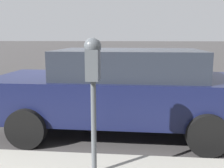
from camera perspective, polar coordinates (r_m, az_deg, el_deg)
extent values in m
plane|color=#3D3A3A|center=(5.90, -5.07, -6.96)|extent=(220.00, 220.00, 0.00)
cylinder|color=#4C5156|center=(3.04, -4.00, -9.55)|extent=(0.06, 0.06, 1.11)
cube|color=#4C5156|center=(2.88, -4.18, 4.14)|extent=(0.20, 0.14, 0.34)
sphere|color=#4C5156|center=(2.86, -4.23, 8.19)|extent=(0.19, 0.19, 0.19)
cube|color=#B21919|center=(2.99, -3.83, 3.54)|extent=(0.01, 0.11, 0.12)
cube|color=black|center=(2.97, -3.85, 5.82)|extent=(0.01, 0.10, 0.08)
cube|color=#14193D|center=(4.80, 1.43, -2.60)|extent=(1.81, 4.47, 0.71)
cube|color=#232833|center=(4.69, 3.64, 4.50)|extent=(1.58, 2.51, 0.49)
cylinder|color=black|center=(4.40, -18.08, -9.09)|extent=(0.23, 0.64, 0.64)
cylinder|color=black|center=(5.99, -11.23, -3.69)|extent=(0.23, 0.64, 0.64)
cylinder|color=black|center=(4.16, 20.03, -10.33)|extent=(0.23, 0.64, 0.64)
cylinder|color=black|center=(5.81, 15.89, -4.30)|extent=(0.23, 0.64, 0.64)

